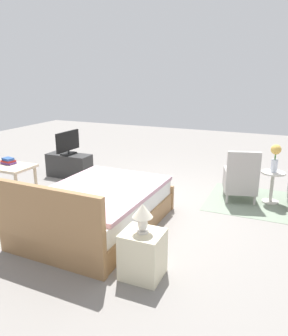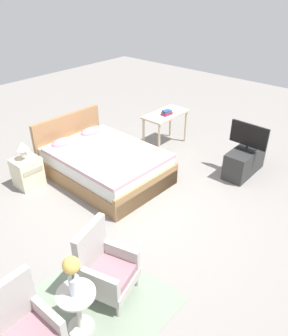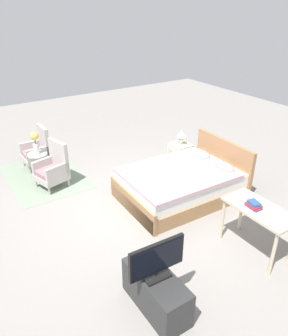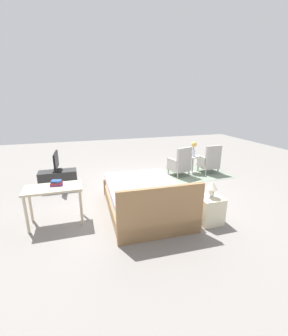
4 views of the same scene
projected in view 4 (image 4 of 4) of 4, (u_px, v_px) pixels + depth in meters
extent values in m
plane|color=gray|center=(142.00, 192.00, 5.82)|extent=(16.00, 16.00, 0.00)
cube|color=gray|center=(193.00, 173.00, 7.27)|extent=(2.10, 1.50, 0.01)
cube|color=#997047|center=(144.00, 204.00, 4.84)|extent=(1.55, 2.23, 0.28)
cube|color=white|center=(144.00, 193.00, 4.76)|extent=(1.48, 2.14, 0.24)
cube|color=#CC9EAD|center=(143.00, 185.00, 4.80)|extent=(1.52, 1.97, 0.06)
cube|color=#997047|center=(161.00, 213.00, 3.77)|extent=(1.52, 0.12, 0.96)
cube|color=#997047|center=(133.00, 184.00, 5.80)|extent=(1.52, 0.10, 0.40)
ellipsoid|color=#B28499|center=(173.00, 198.00, 4.09)|extent=(0.45, 0.29, 0.14)
ellipsoid|color=#B28499|center=(138.00, 203.00, 3.92)|extent=(0.45, 0.29, 0.14)
cylinder|color=#ADA8A3|center=(210.00, 167.00, 7.67)|extent=(0.04, 0.04, 0.16)
cylinder|color=#ADA8A3|center=(198.00, 168.00, 7.53)|extent=(0.04, 0.04, 0.16)
cylinder|color=#ADA8A3|center=(218.00, 171.00, 7.26)|extent=(0.04, 0.04, 0.16)
cylinder|color=#ADA8A3|center=(206.00, 172.00, 7.11)|extent=(0.04, 0.04, 0.16)
cube|color=#ADA8A3|center=(208.00, 165.00, 7.35)|extent=(0.56, 0.56, 0.12)
cube|color=gray|center=(208.00, 162.00, 7.32)|extent=(0.51, 0.51, 0.10)
cube|color=#ADA8A3|center=(213.00, 156.00, 7.03)|extent=(0.54, 0.10, 0.64)
cube|color=#ADA8A3|center=(215.00, 159.00, 7.37)|extent=(0.09, 0.51, 0.26)
cube|color=#ADA8A3|center=(202.00, 160.00, 7.22)|extent=(0.09, 0.51, 0.26)
cylinder|color=#ADA8A3|center=(179.00, 169.00, 7.40)|extent=(0.04, 0.04, 0.16)
cylinder|color=#ADA8A3|center=(168.00, 172.00, 7.17)|extent=(0.04, 0.04, 0.16)
cylinder|color=#ADA8A3|center=(189.00, 173.00, 7.03)|extent=(0.04, 0.04, 0.16)
cylinder|color=#ADA8A3|center=(178.00, 176.00, 6.80)|extent=(0.04, 0.04, 0.16)
cube|color=#ADA8A3|center=(179.00, 168.00, 7.06)|extent=(0.66, 0.66, 0.12)
cube|color=gray|center=(179.00, 165.00, 7.03)|extent=(0.61, 0.61, 0.10)
cube|color=#ADA8A3|center=(184.00, 158.00, 6.76)|extent=(0.54, 0.22, 0.64)
cube|color=#ADA8A3|center=(185.00, 161.00, 7.12)|extent=(0.20, 0.51, 0.26)
cube|color=#ADA8A3|center=(173.00, 164.00, 6.88)|extent=(0.20, 0.51, 0.26)
cylinder|color=beige|center=(192.00, 172.00, 7.35)|extent=(0.28, 0.28, 0.03)
cylinder|color=beige|center=(193.00, 165.00, 7.27)|extent=(0.06, 0.06, 0.50)
cylinder|color=beige|center=(193.00, 157.00, 7.19)|extent=(0.40, 0.40, 0.02)
cylinder|color=silver|center=(193.00, 153.00, 7.15)|extent=(0.11, 0.11, 0.22)
cylinder|color=#477538|center=(194.00, 148.00, 7.11)|extent=(0.02, 0.02, 0.10)
sphere|color=#E0B251|center=(194.00, 144.00, 7.07)|extent=(0.17, 0.17, 0.17)
cube|color=beige|center=(210.00, 210.00, 4.33)|extent=(0.44, 0.40, 0.53)
cube|color=#B3AB8E|center=(205.00, 201.00, 4.49)|extent=(0.37, 0.01, 0.09)
cylinder|color=silver|center=(211.00, 197.00, 4.25)|extent=(0.13, 0.13, 0.02)
ellipsoid|color=silver|center=(212.00, 193.00, 4.22)|extent=(0.11, 0.11, 0.16)
cone|color=silver|center=(212.00, 185.00, 4.18)|extent=(0.22, 0.22, 0.15)
cube|color=#2D2D2D|center=(58.00, 180.00, 5.98)|extent=(0.96, 0.40, 0.50)
cube|color=black|center=(57.00, 170.00, 5.91)|extent=(0.21, 0.33, 0.03)
cylinder|color=black|center=(57.00, 169.00, 5.89)|extent=(0.04, 0.04, 0.05)
cube|color=black|center=(56.00, 160.00, 5.82)|extent=(0.07, 0.71, 0.41)
cube|color=black|center=(55.00, 160.00, 5.82)|extent=(0.03, 0.66, 0.37)
cylinder|color=beige|center=(80.00, 199.00, 4.61)|extent=(0.05, 0.05, 0.71)
cylinder|color=beige|center=(30.00, 205.00, 4.35)|extent=(0.05, 0.05, 0.71)
cylinder|color=beige|center=(81.00, 208.00, 4.23)|extent=(0.05, 0.05, 0.71)
cylinder|color=beige|center=(26.00, 215.00, 3.97)|extent=(0.05, 0.05, 0.71)
cube|color=beige|center=(53.00, 188.00, 4.18)|extent=(1.04, 0.52, 0.04)
cube|color=#66387A|center=(57.00, 184.00, 4.25)|extent=(0.23, 0.15, 0.03)
cube|color=#AD2823|center=(56.00, 183.00, 4.24)|extent=(0.22, 0.17, 0.03)
cube|color=#284C8E|center=(56.00, 181.00, 4.23)|extent=(0.20, 0.16, 0.04)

